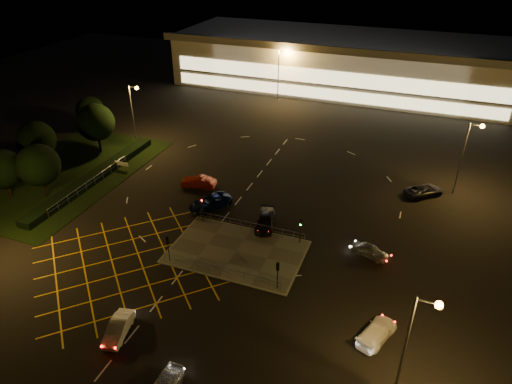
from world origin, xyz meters
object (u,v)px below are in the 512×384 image
(signal_nw, at_px, (203,205))
(car_east_grey, at_px, (424,191))
(signal_sw, at_px, (168,243))
(signal_se, at_px, (278,270))
(car_right_silver, at_px, (370,251))
(car_queue_white, at_px, (118,328))
(car_left_blue, at_px, (210,202))
(car_circ_red, at_px, (199,182))
(signal_ne, at_px, (301,226))
(car_approach_white, at_px, (377,332))
(car_far_dkgrey, at_px, (265,221))

(signal_nw, relative_size, car_east_grey, 0.60)
(signal_sw, distance_m, signal_se, 12.00)
(signal_nw, xyz_separation_m, car_right_silver, (19.70, 0.51, -1.70))
(signal_nw, distance_m, car_east_grey, 29.10)
(car_east_grey, bearing_deg, car_queue_white, 104.56)
(signal_nw, height_order, car_left_blue, signal_nw)
(car_circ_red, bearing_deg, car_east_grey, 100.35)
(signal_se, distance_m, signal_nw, 14.41)
(signal_se, bearing_deg, signal_ne, -90.00)
(signal_ne, relative_size, car_approach_white, 0.66)
(signal_nw, height_order, car_circ_red, signal_nw)
(car_far_dkgrey, bearing_deg, car_approach_white, -53.24)
(car_far_dkgrey, height_order, car_circ_red, car_circ_red)
(car_circ_red, bearing_deg, signal_sw, 9.85)
(car_right_silver, bearing_deg, signal_ne, 111.02)
(car_circ_red, bearing_deg, car_right_silver, 67.86)
(signal_nw, distance_m, car_queue_white, 18.41)
(car_queue_white, bearing_deg, car_left_blue, 81.56)
(signal_sw, relative_size, car_approach_white, 0.66)
(car_east_grey, distance_m, car_approach_white, 26.83)
(signal_se, distance_m, car_left_blue, 17.02)
(signal_sw, height_order, signal_ne, same)
(signal_ne, relative_size, car_left_blue, 0.56)
(car_right_silver, height_order, car_east_grey, car_east_grey)
(car_left_blue, bearing_deg, car_right_silver, 24.60)
(car_east_grey, bearing_deg, car_left_blue, 75.73)
(car_left_blue, bearing_deg, signal_se, -9.31)
(signal_nw, xyz_separation_m, signal_ne, (12.00, 0.00, 0.00))
(signal_sw, xyz_separation_m, car_left_blue, (-0.66, 11.26, -1.59))
(car_right_silver, bearing_deg, car_east_grey, 0.62)
(car_left_blue, height_order, car_east_grey, car_left_blue)
(signal_sw, bearing_deg, signal_ne, -146.35)
(car_queue_white, xyz_separation_m, car_east_grey, (23.34, 34.24, 0.03))
(signal_se, height_order, car_left_blue, signal_se)
(signal_ne, bearing_deg, car_circ_red, 155.70)
(car_left_blue, xyz_separation_m, car_circ_red, (-3.76, 4.14, 0.02))
(signal_nw, bearing_deg, car_circ_red, 120.80)
(car_right_silver, distance_m, car_approach_white, 11.53)
(signal_sw, bearing_deg, car_circ_red, -73.98)
(car_far_dkgrey, relative_size, car_east_grey, 0.99)
(car_far_dkgrey, height_order, car_right_silver, car_far_dkgrey)
(signal_se, height_order, signal_ne, same)
(signal_sw, height_order, signal_nw, same)
(car_far_dkgrey, height_order, car_approach_white, car_far_dkgrey)
(car_queue_white, height_order, car_approach_white, same)
(signal_se, bearing_deg, car_approach_white, 164.22)
(car_queue_white, bearing_deg, car_far_dkgrey, 60.04)
(car_right_silver, xyz_separation_m, car_approach_white, (2.25, -11.31, 0.03))
(signal_nw, distance_m, car_left_blue, 3.70)
(car_queue_white, distance_m, car_circ_red, 26.28)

